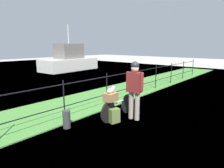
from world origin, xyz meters
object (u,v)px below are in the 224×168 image
(backpack_on_paving, at_px, (114,116))
(mooring_bollard, at_px, (67,119))
(terrier_dog, at_px, (111,90))
(bicycle_main, at_px, (118,107))
(cyclist_person, at_px, (135,85))
(wooden_crate, at_px, (111,97))
(moored_boat_near, at_px, (69,61))

(backpack_on_paving, relative_size, mooring_bollard, 0.84)
(terrier_dog, distance_m, mooring_bollard, 1.41)
(terrier_dog, bearing_deg, mooring_bollard, 153.08)
(terrier_dog, bearing_deg, bicycle_main, 4.56)
(terrier_dog, xyz_separation_m, cyclist_person, (0.53, -0.41, 0.10))
(terrier_dog, distance_m, backpack_on_paving, 0.72)
(bicycle_main, relative_size, wooden_crate, 4.30)
(moored_boat_near, bearing_deg, wooden_crate, -121.41)
(bicycle_main, distance_m, wooden_crate, 0.53)
(bicycle_main, relative_size, cyclist_person, 0.95)
(wooden_crate, bearing_deg, bicycle_main, 4.56)
(cyclist_person, bearing_deg, backpack_on_paving, 154.93)
(mooring_bollard, relative_size, moored_boat_near, 0.09)
(backpack_on_paving, height_order, mooring_bollard, mooring_bollard)
(wooden_crate, bearing_deg, moored_boat_near, 58.59)
(wooden_crate, relative_size, terrier_dog, 1.16)
(wooden_crate, relative_size, mooring_bollard, 0.78)
(mooring_bollard, bearing_deg, bicycle_main, -20.50)
(bicycle_main, xyz_separation_m, mooring_bollard, (-1.44, 0.54, -0.08))
(terrier_dog, xyz_separation_m, moored_boat_near, (6.31, 10.38, -0.08))
(mooring_bollard, distance_m, moored_boat_near, 12.32)
(bicycle_main, height_order, mooring_bollard, bicycle_main)
(backpack_on_paving, bearing_deg, bicycle_main, 40.31)
(wooden_crate, distance_m, cyclist_person, 0.75)
(mooring_bollard, bearing_deg, cyclist_person, -30.60)
(wooden_crate, height_order, moored_boat_near, moored_boat_near)
(bicycle_main, xyz_separation_m, moored_boat_near, (5.98, 10.35, 0.50))
(backpack_on_paving, height_order, moored_boat_near, moored_boat_near)
(wooden_crate, height_order, cyclist_person, cyclist_person)
(backpack_on_paving, xyz_separation_m, moored_boat_near, (6.34, 10.52, 0.63))
(cyclist_person, height_order, mooring_bollard, cyclist_person)
(bicycle_main, height_order, terrier_dog, terrier_dog)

